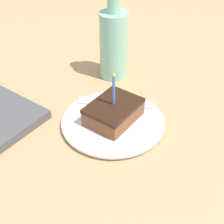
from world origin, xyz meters
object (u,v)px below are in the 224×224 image
object	(u,v)px
plate	(112,121)
fork	(109,103)
bottle	(113,43)
cake_slice	(113,111)

from	to	relation	value
plate	fork	world-z (taller)	fork
plate	fork	xyz separation A→B (m)	(-0.04, 0.04, 0.01)
plate	bottle	xyz separation A→B (m)	(-0.12, 0.17, 0.09)
plate	bottle	bearing A→B (deg)	124.95
bottle	plate	bearing A→B (deg)	-55.05
plate	fork	bearing A→B (deg)	132.17
plate	cake_slice	xyz separation A→B (m)	(0.00, 0.00, 0.03)
bottle	fork	bearing A→B (deg)	-57.68
fork	bottle	xyz separation A→B (m)	(-0.08, 0.13, 0.08)
cake_slice	fork	bearing A→B (deg)	135.52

